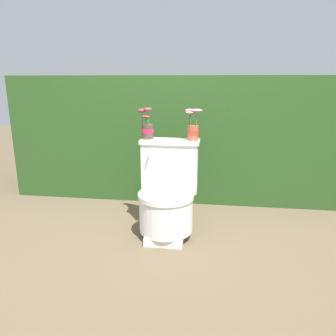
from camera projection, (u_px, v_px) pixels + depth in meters
ground_plane at (159, 238)px, 2.59m from camera, size 12.00×12.00×0.00m
hedge_backdrop at (177, 134)px, 3.64m from camera, size 3.36×0.95×1.26m
toilet at (167, 197)px, 2.61m from camera, size 0.48×0.53×0.75m
potted_plant_left at (147, 128)px, 2.65m from camera, size 0.12×0.10×0.25m
potted_plant_midleft at (193, 127)px, 2.58m from camera, size 0.14×0.10×0.25m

